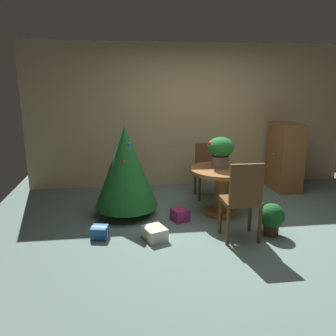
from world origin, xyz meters
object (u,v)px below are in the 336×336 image
Objects in this scene: wooden_chair_far at (208,167)px; wooden_cabinet at (285,157)px; gift_box_cream at (155,233)px; potted_plant at (272,218)px; flower_vase at (221,150)px; round_dining_table at (222,182)px; gift_box_blue at (100,232)px; holiday_tree at (126,167)px; gift_box_purple at (180,215)px; wooden_chair_near at (243,197)px.

wooden_chair_far is 1.49m from wooden_cabinet.
potted_plant reaches higher than gift_box_cream.
flower_vase reaches higher than gift_box_cream.
round_dining_table reaches higher than gift_box_blue.
round_dining_table is at bearing -6.03° from holiday_tree.
gift_box_blue is 2.22m from potted_plant.
gift_box_purple is (0.75, -0.33, -0.65)m from holiday_tree.
flower_vase reaches higher than round_dining_table.
wooden_cabinet is (1.47, 1.91, 0.03)m from wooden_chair_near.
wooden_chair_far is 0.68× the size of holiday_tree.
round_dining_table is 0.79m from gift_box_purple.
flower_vase reaches higher than wooden_chair_far.
gift_box_purple is (-0.65, 0.71, -0.49)m from wooden_chair_near.
wooden_chair_near is 2.41m from wooden_cabinet.
gift_box_purple is 1.18m from gift_box_blue.
flower_vase is 0.50× the size of wooden_chair_far.
wooden_cabinet is at bearing 34.75° from round_dining_table.
round_dining_table is 2.64× the size of gift_box_cream.
flower_vase is 1.40m from holiday_tree.
wooden_chair_near is at bearing -9.57° from gift_box_blue.
gift_box_purple is at bearing 20.68° from gift_box_blue.
wooden_chair_near is 0.57m from potted_plant.
gift_box_blue is 0.19× the size of wooden_cabinet.
holiday_tree is at bearing 111.03° from gift_box_cream.
holiday_tree is at bearing -153.85° from wooden_chair_far.
gift_box_blue is at bearing -158.97° from flower_vase.
wooden_cabinet is at bearing 7.19° from wooden_chair_far.
wooden_chair_near is at bearing -90.00° from round_dining_table.
round_dining_table is 0.93× the size of wooden_chair_near.
round_dining_table is 1.03× the size of wooden_chair_far.
gift_box_cream is at bearing -145.90° from round_dining_table.
potted_plant is (1.85, -0.93, -0.50)m from holiday_tree.
gift_box_cream is 1.52m from potted_plant.
gift_box_purple is at bearing -158.35° from flower_vase.
wooden_chair_near is 3.64× the size of gift_box_purple.
wooden_cabinet reaches higher than round_dining_table.
wooden_chair_near is (0.02, -0.96, -0.39)m from flower_vase.
holiday_tree reaches higher than wooden_chair_near.
wooden_chair_far is (0.02, 0.76, -0.45)m from flower_vase.
round_dining_table is at bearing 15.42° from gift_box_purple.
gift_box_purple reaches higher than gift_box_cream.
wooden_cabinet is 2.88× the size of potted_plant.
gift_box_cream is 1.28× the size of gift_box_purple.
wooden_chair_near reaches higher than wooden_chair_far.
wooden_chair_far is at bearing 39.18° from gift_box_blue.
wooden_cabinet is at bearing 34.48° from gift_box_cream.
wooden_cabinet reaches higher than potted_plant.
gift_box_cream is at bearing -145.52° from wooden_cabinet.
gift_box_cream is at bearing -68.97° from holiday_tree.
wooden_chair_far reaches higher than round_dining_table.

